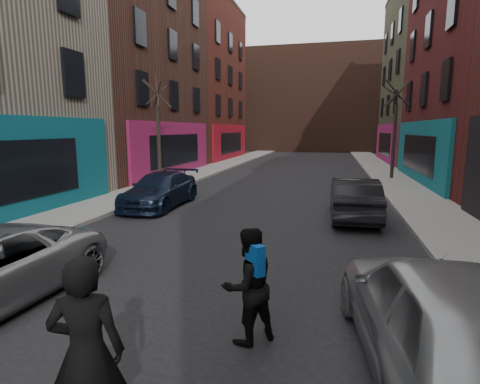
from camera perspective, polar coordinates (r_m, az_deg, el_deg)
The scene contains 11 objects.
sidewalk_left at distance 31.53m, azimuth -2.65°, elevation 4.11°, with size 2.50×84.00×0.13m, color gray.
sidewalk_right at distance 30.49m, azimuth 20.56°, elevation 3.32°, with size 2.50×84.00×0.13m, color gray.
buildings_left at distance 23.36m, azimuth -32.78°, elevation 20.97°, with size 12.00×56.00×16.50m, color #551B18.
building_far at distance 56.32m, azimuth 11.34°, elevation 13.38°, with size 40.00×10.00×14.00m, color #47281E.
tree_left_far at distance 20.14m, azimuth -12.36°, elevation 10.28°, with size 2.00×2.00×6.50m, color black, non-canonical shape.
tree_right_far at distance 24.40m, azimuth 22.57°, elevation 9.96°, with size 2.00×2.00×6.80m, color black, non-canonical shape.
parked_left_end at distance 15.20m, azimuth -12.06°, elevation 0.34°, with size 1.88×4.61×1.34m, color black.
parked_right_far at distance 5.29m, azimuth 28.58°, elevation -16.72°, with size 1.90×4.71×1.61m, color #989CA0.
parked_right_end at distance 13.39m, azimuth 16.96°, elevation -0.93°, with size 1.50×4.29×1.41m, color black.
skateboarder at distance 3.95m, azimuth -22.33°, elevation -21.77°, with size 0.68×0.45×1.87m, color black.
pedestrian at distance 5.48m, azimuth 1.27°, elevation -14.00°, with size 1.03×1.03×1.69m.
Camera 1 is at (2.58, -0.12, 3.04)m, focal length 28.00 mm.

